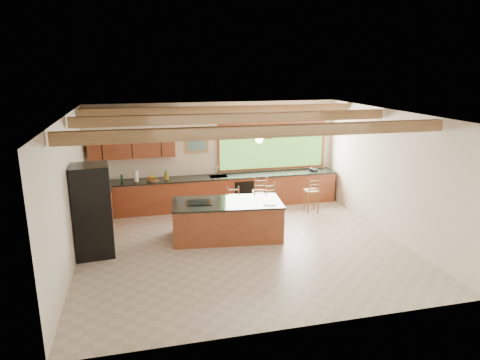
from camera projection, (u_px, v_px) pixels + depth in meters
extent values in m
plane|color=beige|center=(243.00, 246.00, 9.74)|extent=(7.20, 7.20, 0.00)
cube|color=beige|center=(216.00, 154.00, 12.41)|extent=(7.20, 0.04, 3.00)
cube|color=beige|center=(297.00, 239.00, 6.30)|extent=(7.20, 0.04, 3.00)
cube|color=beige|center=(69.00, 194.00, 8.53)|extent=(0.04, 6.50, 3.00)
cube|color=beige|center=(390.00, 173.00, 10.18)|extent=(0.04, 6.50, 3.00)
cube|color=#936149|center=(243.00, 114.00, 8.97)|extent=(7.20, 6.50, 0.04)
cube|color=#9F7E4F|center=(266.00, 131.00, 7.51)|extent=(7.10, 0.15, 0.22)
cube|color=#9F7E4F|center=(238.00, 118.00, 9.48)|extent=(7.10, 0.15, 0.22)
cube|color=#9F7E4F|center=(222.00, 110.00, 11.17)|extent=(7.10, 0.15, 0.22)
cube|color=brown|center=(132.00, 145.00, 11.59)|extent=(2.30, 0.35, 0.70)
cube|color=white|center=(130.00, 123.00, 11.37)|extent=(2.60, 0.50, 0.48)
cylinder|color=#FFEABF|center=(104.00, 133.00, 11.27)|extent=(0.10, 0.10, 0.01)
cylinder|color=#FFEABF|center=(158.00, 131.00, 11.59)|extent=(0.10, 0.10, 0.01)
cube|color=#75C647|center=(272.00, 146.00, 12.73)|extent=(3.20, 0.04, 1.30)
cube|color=#B28136|center=(197.00, 143.00, 12.17)|extent=(0.64, 0.03, 0.54)
cube|color=#3F7260|center=(197.00, 143.00, 12.15)|extent=(0.54, 0.01, 0.44)
cube|color=brown|center=(219.00, 192.00, 12.36)|extent=(7.00, 0.65, 0.88)
cube|color=black|center=(218.00, 177.00, 12.24)|extent=(7.04, 0.69, 0.04)
cube|color=brown|center=(96.00, 220.00, 10.15)|extent=(0.65, 2.35, 0.88)
cube|color=black|center=(95.00, 201.00, 10.03)|extent=(0.69, 2.39, 0.04)
cube|color=black|center=(245.00, 195.00, 12.22)|extent=(0.60, 0.02, 0.78)
cube|color=silver|center=(218.00, 177.00, 12.24)|extent=(0.50, 0.38, 0.03)
cylinder|color=silver|center=(217.00, 170.00, 12.39)|extent=(0.03, 0.03, 0.30)
cylinder|color=silver|center=(218.00, 166.00, 12.26)|extent=(0.03, 0.20, 0.03)
cylinder|color=white|center=(136.00, 176.00, 11.60)|extent=(0.13, 0.13, 0.32)
cylinder|color=#1B4420|center=(122.00, 178.00, 11.68)|extent=(0.05, 0.05, 0.20)
cylinder|color=#1B4420|center=(121.00, 178.00, 11.69)|extent=(0.05, 0.05, 0.18)
cube|color=black|center=(313.00, 170.00, 12.84)|extent=(0.23, 0.18, 0.10)
cube|color=brown|center=(227.00, 221.00, 10.14)|extent=(2.63, 1.44, 0.85)
cube|color=black|center=(227.00, 203.00, 10.03)|extent=(2.67, 1.48, 0.04)
cube|color=black|center=(199.00, 203.00, 9.94)|extent=(0.61, 0.51, 0.02)
cylinder|color=white|center=(270.00, 204.00, 9.87)|extent=(0.31, 0.31, 0.02)
cube|color=black|center=(92.00, 211.00, 9.07)|extent=(0.84, 0.82, 2.00)
cube|color=silver|center=(111.00, 209.00, 9.16)|extent=(0.02, 0.06, 1.84)
cube|color=brown|center=(232.00, 200.00, 11.11)|extent=(0.36, 0.36, 0.04)
cylinder|color=brown|center=(228.00, 213.00, 11.02)|extent=(0.03, 0.03, 0.59)
cylinder|color=brown|center=(239.00, 213.00, 11.09)|extent=(0.03, 0.03, 0.59)
cylinder|color=brown|center=(226.00, 210.00, 11.29)|extent=(0.03, 0.03, 0.59)
cylinder|color=brown|center=(236.00, 209.00, 11.36)|extent=(0.03, 0.03, 0.59)
cube|color=brown|center=(266.00, 197.00, 11.32)|extent=(0.45, 0.45, 0.04)
cylinder|color=brown|center=(262.00, 210.00, 11.23)|extent=(0.04, 0.04, 0.61)
cylinder|color=brown|center=(273.00, 210.00, 11.30)|extent=(0.04, 0.04, 0.61)
cylinder|color=brown|center=(259.00, 207.00, 11.51)|extent=(0.04, 0.04, 0.61)
cylinder|color=brown|center=(269.00, 206.00, 11.57)|extent=(0.04, 0.04, 0.61)
cube|color=brown|center=(260.00, 192.00, 11.51)|extent=(0.48, 0.48, 0.04)
cylinder|color=brown|center=(256.00, 207.00, 11.41)|extent=(0.04, 0.04, 0.67)
cylinder|color=brown|center=(267.00, 206.00, 11.49)|extent=(0.04, 0.04, 0.67)
cylinder|color=brown|center=(253.00, 203.00, 11.72)|extent=(0.04, 0.04, 0.67)
cylinder|color=brown|center=(264.00, 202.00, 11.79)|extent=(0.04, 0.04, 0.67)
cube|color=brown|center=(312.00, 191.00, 11.89)|extent=(0.38, 0.38, 0.04)
cylinder|color=brown|center=(308.00, 204.00, 11.80)|extent=(0.03, 0.03, 0.60)
cylinder|color=brown|center=(318.00, 203.00, 11.87)|extent=(0.03, 0.03, 0.60)
cylinder|color=brown|center=(304.00, 200.00, 12.08)|extent=(0.03, 0.03, 0.60)
cylinder|color=brown|center=(314.00, 200.00, 12.14)|extent=(0.03, 0.03, 0.60)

